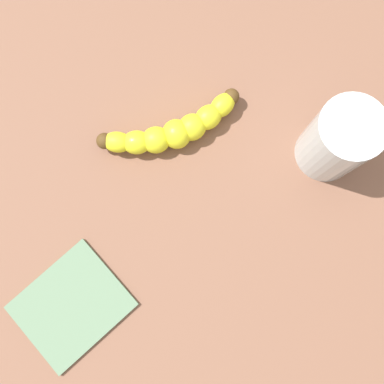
# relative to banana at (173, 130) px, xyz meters

# --- Properties ---
(wooden_tabletop) EXTENTS (1.20, 1.20, 0.03)m
(wooden_tabletop) POSITION_rel_banana_xyz_m (-0.00, 0.07, -0.03)
(wooden_tabletop) COLOR brown
(wooden_tabletop) RESTS_ON ground
(banana) EXTENTS (0.20, 0.06, 0.04)m
(banana) POSITION_rel_banana_xyz_m (0.00, 0.00, 0.00)
(banana) COLOR yellow
(banana) RESTS_ON wooden_tabletop
(smoothie_glass) EXTENTS (0.08, 0.08, 0.11)m
(smoothie_glass) POSITION_rel_banana_xyz_m (-0.18, 0.10, 0.04)
(smoothie_glass) COLOR silver
(smoothie_glass) RESTS_ON wooden_tabletop
(folded_napkin) EXTENTS (0.16, 0.15, 0.01)m
(folded_napkin) POSITION_rel_banana_xyz_m (0.20, 0.16, -0.02)
(folded_napkin) COLOR slate
(folded_napkin) RESTS_ON wooden_tabletop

